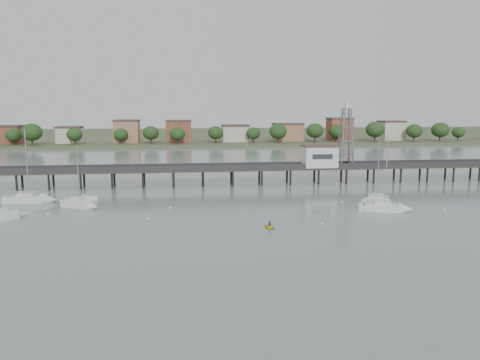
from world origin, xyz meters
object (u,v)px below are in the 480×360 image
object	(u,v)px
yellow_dinghy	(270,228)
sailboat_d	(390,208)
sailboat_f	(35,199)
white_tender	(88,198)
sailboat_b	(83,204)
sailboat_a	(6,216)
sailboat_c	(379,200)
lattice_tower	(346,138)
pier	(217,169)

from	to	relation	value
yellow_dinghy	sailboat_d	bearing A→B (deg)	0.72
sailboat_d	sailboat_f	xyz separation A→B (m)	(-65.80, 16.09, -0.00)
sailboat_d	yellow_dinghy	size ratio (longest dim) A/B	5.86
sailboat_f	white_tender	distance (m)	9.94
sailboat_b	sailboat_a	bearing A→B (deg)	-111.89
yellow_dinghy	sailboat_f	bearing A→B (deg)	129.65
sailboat_b	sailboat_f	bearing A→B (deg)	-179.95
sailboat_a	sailboat_c	distance (m)	67.54
lattice_tower	sailboat_a	xyz separation A→B (m)	(-68.97, -30.24, -10.45)
sailboat_b	sailboat_f	distance (m)	12.10
pier	yellow_dinghy	bearing A→B (deg)	-82.92
sailboat_c	yellow_dinghy	size ratio (longest dim) A/B	5.26
sailboat_d	sailboat_b	distance (m)	56.34
white_tender	lattice_tower	bearing A→B (deg)	0.40
sailboat_d	sailboat_c	size ratio (longest dim) A/B	1.11
sailboat_b	white_tender	distance (m)	7.48
lattice_tower	white_tender	bearing A→B (deg)	-165.80
sailboat_a	yellow_dinghy	distance (m)	43.87
sailboat_f	sailboat_c	bearing A→B (deg)	-3.69
pier	sailboat_b	world-z (taller)	sailboat_b
sailboat_a	sailboat_f	size ratio (longest dim) A/B	0.80
sailboat_c	white_tender	distance (m)	57.87
sailboat_b	sailboat_c	size ratio (longest dim) A/B	0.97
sailboat_c	sailboat_d	bearing A→B (deg)	-135.93
white_tender	yellow_dinghy	distance (m)	41.49
pier	white_tender	distance (m)	31.19
sailboat_b	pier	bearing A→B (deg)	71.40
yellow_dinghy	sailboat_c	bearing A→B (deg)	13.72
lattice_tower	sailboat_b	world-z (taller)	lattice_tower
sailboat_d	sailboat_a	xyz separation A→B (m)	(-66.18, 1.84, 0.01)
pier	white_tender	xyz separation A→B (m)	(-27.22, -14.86, -3.40)
sailboat_d	yellow_dinghy	xyz separation A→B (m)	(-23.64, -8.83, -0.64)
sailboat_d	sailboat_b	bearing A→B (deg)	-173.98
pier	yellow_dinghy	xyz separation A→B (m)	(5.08, -40.91, -3.79)
sailboat_b	yellow_dinghy	distance (m)	36.88
lattice_tower	white_tender	xyz separation A→B (m)	(-58.72, -14.86, -10.71)
lattice_tower	white_tender	distance (m)	61.50
lattice_tower	sailboat_d	size ratio (longest dim) A/B	1.08
pier	sailboat_b	xyz separation A→B (m)	(-26.77, -22.32, -3.15)
sailboat_a	white_tender	size ratio (longest dim) A/B	3.47
pier	lattice_tower	distance (m)	32.34
sailboat_b	sailboat_d	bearing A→B (deg)	21.60
sailboat_f	pier	bearing A→B (deg)	26.90
sailboat_b	sailboat_c	world-z (taller)	sailboat_c
sailboat_b	sailboat_a	xyz separation A→B (m)	(-10.69, -7.92, 0.00)
lattice_tower	yellow_dinghy	world-z (taller)	lattice_tower
sailboat_c	sailboat_f	xyz separation A→B (m)	(-66.93, 8.54, -0.01)
sailboat_c	white_tender	bearing A→B (deg)	132.89
lattice_tower	sailboat_f	xyz separation A→B (m)	(-68.59, -15.99, -10.47)
sailboat_f	sailboat_d	bearing A→B (deg)	-10.16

